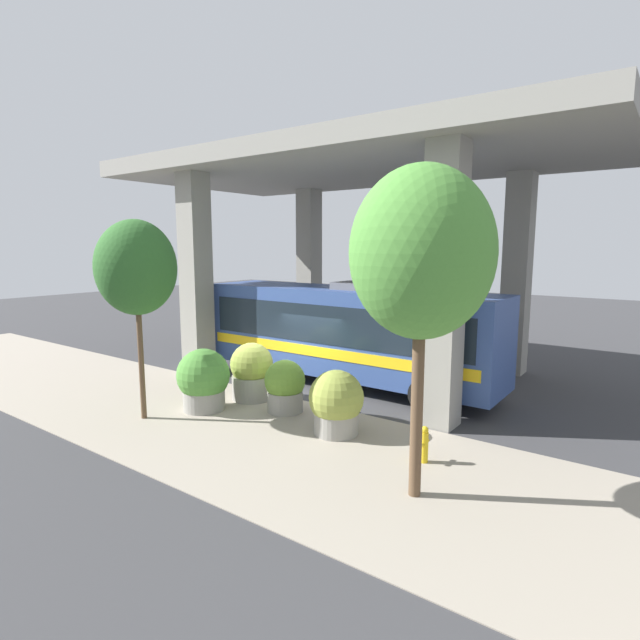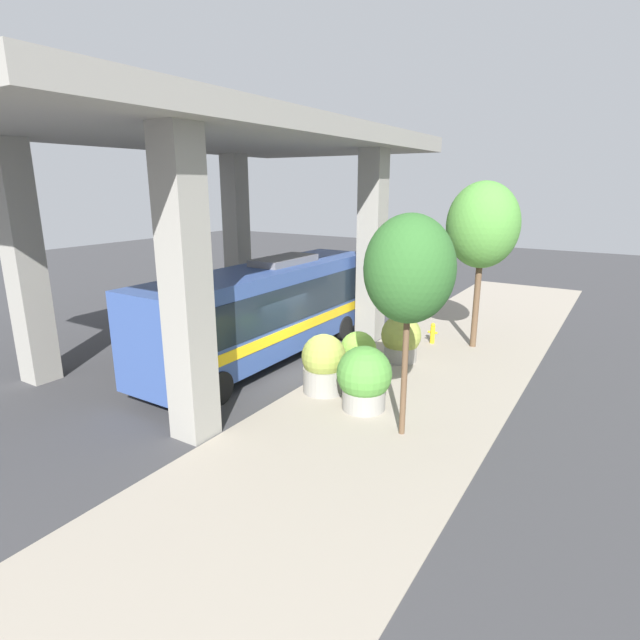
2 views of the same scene
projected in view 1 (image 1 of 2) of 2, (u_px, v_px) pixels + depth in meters
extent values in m
plane|color=#38383A|center=(289.00, 398.00, 15.96)|extent=(80.00, 80.00, 0.00)
cube|color=gray|center=(218.00, 424.00, 13.56)|extent=(6.00, 40.00, 0.02)
cube|color=gray|center=(444.00, 288.00, 12.98)|extent=(0.90, 0.90, 7.46)
cube|color=gray|center=(196.00, 275.00, 18.64)|extent=(0.90, 0.90, 7.46)
cube|color=gray|center=(517.00, 275.00, 18.58)|extent=(0.90, 0.90, 7.46)
cube|color=gray|center=(309.00, 268.00, 24.24)|extent=(0.90, 0.90, 7.46)
cube|color=gray|center=(357.00, 164.00, 18.01)|extent=(9.40, 17.73, 0.60)
cube|color=#334C8C|center=(346.00, 330.00, 17.29)|extent=(2.46, 10.83, 2.91)
cube|color=#19232D|center=(346.00, 321.00, 17.24)|extent=(2.50, 9.96, 1.28)
cube|color=yellow|center=(346.00, 347.00, 17.37)|extent=(2.50, 10.29, 0.35)
cube|color=slate|center=(374.00, 287.00, 16.42)|extent=(1.23, 2.71, 0.24)
cylinder|color=black|center=(245.00, 361.00, 18.78)|extent=(0.28, 1.00, 1.00)
cylinder|color=black|center=(284.00, 351.00, 20.62)|extent=(0.28, 1.00, 1.00)
cylinder|color=black|center=(425.00, 395.00, 14.53)|extent=(0.28, 1.00, 1.00)
cylinder|color=black|center=(454.00, 378.00, 16.37)|extent=(0.28, 1.00, 1.00)
cylinder|color=gold|center=(424.00, 448.00, 11.13)|extent=(0.18, 0.18, 0.71)
sphere|color=gold|center=(425.00, 430.00, 11.07)|extent=(0.17, 0.17, 0.17)
cylinder|color=gold|center=(422.00, 445.00, 11.00)|extent=(0.11, 0.08, 0.08)
cylinder|color=gold|center=(427.00, 441.00, 11.22)|extent=(0.11, 0.08, 0.08)
cylinder|color=gray|center=(252.00, 387.00, 15.75)|extent=(1.26, 1.26, 0.77)
sphere|color=olive|center=(252.00, 364.00, 15.63)|extent=(1.34, 1.34, 1.34)
sphere|color=#BF334C|center=(258.00, 370.00, 15.71)|extent=(0.44, 0.44, 0.44)
cylinder|color=gray|center=(336.00, 423.00, 12.84)|extent=(1.15, 1.15, 0.59)
sphere|color=olive|center=(336.00, 398.00, 12.74)|extent=(1.42, 1.42, 1.42)
sphere|color=#993F8C|center=(343.00, 406.00, 12.83)|extent=(0.40, 0.40, 0.40)
cylinder|color=gray|center=(285.00, 401.00, 14.56)|extent=(1.03, 1.03, 0.63)
sphere|color=olive|center=(285.00, 380.00, 14.46)|extent=(1.19, 1.19, 1.19)
sphere|color=#993F8C|center=(291.00, 386.00, 14.53)|extent=(0.36, 0.36, 0.36)
cylinder|color=gray|center=(204.00, 399.00, 14.73)|extent=(1.22, 1.22, 0.64)
sphere|color=#4C8C38|center=(203.00, 375.00, 14.62)|extent=(1.55, 1.55, 1.55)
sphere|color=orange|center=(210.00, 383.00, 14.71)|extent=(0.43, 0.43, 0.43)
cylinder|color=brown|center=(417.00, 399.00, 9.43)|extent=(0.23, 0.23, 3.90)
ellipsoid|color=#4C8C38|center=(422.00, 253.00, 9.02)|extent=(2.64, 2.64, 3.17)
cylinder|color=brown|center=(141.00, 356.00, 13.77)|extent=(0.15, 0.15, 3.60)
ellipsoid|color=#2D6028|center=(136.00, 267.00, 13.41)|extent=(2.15, 2.15, 2.58)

